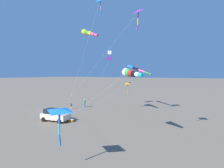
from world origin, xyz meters
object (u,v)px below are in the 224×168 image
object	(u,v)px
kite_windsock_checkered_midright	(136,69)
kite_delta_red_high_left	(137,12)
person_child_green_jacket	(71,106)
kite_delta_black_fish_shape	(100,0)
person_adult_flyer	(85,102)
kite_windsock_white_trailing	(131,73)
kite_delta_magenta_far_left	(59,111)
kite_windsock_teal_far_right	(88,33)
kite_box_orange_high_right	(110,56)
parked_car	(55,115)
cooler_box	(72,121)
kite_delta_long_streamer_right	(128,84)

from	to	relation	value
kite_windsock_checkered_midright	kite_delta_red_high_left	bearing A→B (deg)	-66.46
person_child_green_jacket	kite_delta_black_fish_shape	world-z (taller)	kite_delta_black_fish_shape
person_adult_flyer	kite_windsock_white_trailing	bearing A→B (deg)	-36.96
kite_windsock_checkered_midright	kite_delta_magenta_far_left	distance (m)	26.13
person_adult_flyer	kite_windsock_checkered_midright	bearing A→B (deg)	25.87
kite_windsock_teal_far_right	kite_windsock_white_trailing	bearing A→B (deg)	-28.63
person_child_green_jacket	kite_windsock_teal_far_right	distance (m)	15.75
kite_box_orange_high_right	parked_car	bearing A→B (deg)	-98.00
cooler_box	kite_windsock_checkered_midright	size ratio (longest dim) A/B	0.05
kite_delta_red_high_left	person_child_green_jacket	bearing A→B (deg)	149.60
kite_delta_long_streamer_right	kite_box_orange_high_right	distance (m)	6.79
person_adult_flyer	kite_windsock_teal_far_right	xyz separation A→B (m)	(6.58, -6.99, 12.53)
kite_delta_magenta_far_left	kite_delta_black_fish_shape	size ratio (longest dim) A/B	0.76
cooler_box	person_adult_flyer	world-z (taller)	person_adult_flyer
parked_car	person_adult_flyer	bearing A→B (deg)	106.95
cooler_box	kite_delta_red_high_left	world-z (taller)	kite_delta_red_high_left
parked_car	kite_delta_black_fish_shape	distance (m)	17.89
person_adult_flyer	cooler_box	bearing A→B (deg)	-60.01
parked_car	person_child_green_jacket	bearing A→B (deg)	118.78
cooler_box	kite_windsock_teal_far_right	distance (m)	13.77
cooler_box	kite_windsock_white_trailing	xyz separation A→B (m)	(10.51, -2.08, 6.97)
kite_delta_red_high_left	kite_box_orange_high_right	distance (m)	20.06
parked_car	kite_delta_long_streamer_right	distance (m)	15.54
parked_car	kite_delta_black_fish_shape	world-z (taller)	kite_delta_black_fish_shape
cooler_box	kite_delta_magenta_far_left	xyz separation A→B (m)	(8.56, -10.39, 4.14)
person_adult_flyer	kite_delta_magenta_far_left	distance (m)	25.50
person_child_green_jacket	kite_windsock_white_trailing	xyz separation A→B (m)	(17.74, -9.74, 6.56)
kite_delta_red_high_left	kite_windsock_checkered_midright	size ratio (longest dim) A/B	1.14
kite_delta_red_high_left	kite_delta_long_streamer_right	xyz separation A→B (m)	(-8.95, 16.58, -7.77)
kite_windsock_checkered_midright	cooler_box	bearing A→B (deg)	-104.00
kite_windsock_white_trailing	kite_delta_black_fish_shape	xyz separation A→B (m)	(-6.57, 3.82, 10.24)
person_child_green_jacket	kite_windsock_checkered_midright	bearing A→B (deg)	33.80
person_adult_flyer	kite_delta_red_high_left	size ratio (longest dim) A/B	0.13
kite_delta_red_high_left	kite_windsock_white_trailing	distance (m)	6.07
kite_delta_long_streamer_right	kite_delta_red_high_left	bearing A→B (deg)	-61.63
person_adult_flyer	kite_delta_black_fish_shape	xyz separation A→B (m)	(9.89, -8.56, 16.39)
kite_windsock_teal_far_right	kite_windsock_checkered_midright	size ratio (longest dim) A/B	1.09
kite_windsock_white_trailing	kite_windsock_checkered_midright	xyz separation A→B (m)	(-6.76, 17.08, 0.99)
cooler_box	kite_delta_long_streamer_right	bearing A→B (deg)	77.68
parked_car	cooler_box	bearing A→B (deg)	19.01
cooler_box	kite_delta_red_high_left	xyz separation A→B (m)	(11.81, -3.51, 12.73)
kite_delta_red_high_left	kite_windsock_white_trailing	xyz separation A→B (m)	(-1.30, 1.43, -5.76)
cooler_box	kite_box_orange_high_right	distance (m)	16.05
parked_car	kite_delta_magenta_far_left	bearing A→B (deg)	-40.59
parked_car	kite_windsock_checkered_midright	xyz separation A→B (m)	(6.28, 15.88, 7.22)
kite_windsock_checkered_midright	kite_box_orange_high_right	xyz separation A→B (m)	(-4.47, -3.00, 2.67)
kite_delta_magenta_far_left	parked_car	bearing A→B (deg)	139.41
kite_delta_red_high_left	kite_delta_black_fish_shape	xyz separation A→B (m)	(-7.87, 5.25, 4.48)
kite_delta_long_streamer_right	kite_box_orange_high_right	bearing A→B (deg)	-163.42
person_child_green_jacket	kite_windsock_teal_far_right	xyz separation A→B (m)	(7.86, -4.35, 12.94)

